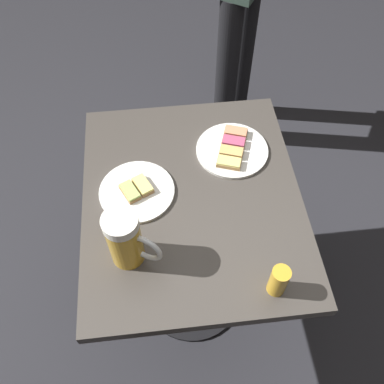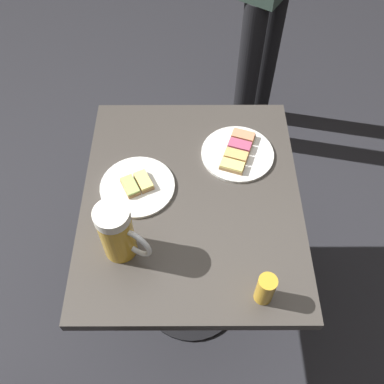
{
  "view_description": "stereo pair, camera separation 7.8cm",
  "coord_description": "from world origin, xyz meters",
  "px_view_note": "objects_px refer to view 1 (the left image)",
  "views": [
    {
      "loc": [
        -0.71,
        0.08,
        1.81
      ],
      "look_at": [
        0.0,
        0.0,
        0.79
      ],
      "focal_mm": 39.19,
      "sensor_mm": 36.0,
      "label": 1
    },
    {
      "loc": [
        -0.72,
        0.0,
        1.81
      ],
      "look_at": [
        0.0,
        0.0,
        0.79
      ],
      "focal_mm": 39.19,
      "sensor_mm": 36.0,
      "label": 2
    }
  ],
  "objects_px": {
    "plate_near": "(232,149)",
    "beer_mug": "(126,239)",
    "beer_glass_small": "(278,281)",
    "plate_far": "(137,191)"
  },
  "relations": [
    {
      "from": "plate_near",
      "to": "beer_mug",
      "type": "bearing_deg",
      "value": 135.19
    },
    {
      "from": "beer_mug",
      "to": "beer_glass_small",
      "type": "height_order",
      "value": "beer_mug"
    },
    {
      "from": "beer_mug",
      "to": "plate_far",
      "type": "bearing_deg",
      "value": -6.92
    },
    {
      "from": "plate_near",
      "to": "beer_glass_small",
      "type": "relative_size",
      "value": 2.3
    },
    {
      "from": "plate_near",
      "to": "plate_far",
      "type": "bearing_deg",
      "value": 112.5
    },
    {
      "from": "plate_far",
      "to": "beer_mug",
      "type": "xyz_separation_m",
      "value": [
        -0.21,
        0.03,
        0.09
      ]
    },
    {
      "from": "plate_near",
      "to": "beer_glass_small",
      "type": "bearing_deg",
      "value": -175.92
    },
    {
      "from": "plate_near",
      "to": "plate_far",
      "type": "distance_m",
      "value": 0.34
    },
    {
      "from": "beer_glass_small",
      "to": "beer_mug",
      "type": "bearing_deg",
      "value": 69.89
    },
    {
      "from": "plate_far",
      "to": "beer_glass_small",
      "type": "bearing_deg",
      "value": -135.05
    }
  ]
}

